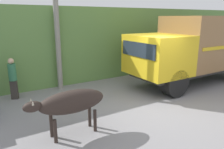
# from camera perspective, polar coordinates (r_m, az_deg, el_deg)

# --- Properties ---
(ground_plane) EXTENTS (60.00, 60.00, 0.00)m
(ground_plane) POSITION_cam_1_polar(r_m,az_deg,el_deg) (8.03, 11.77, -7.75)
(ground_plane) COLOR gray
(hillside_embankment) EXTENTS (32.00, 6.57, 3.50)m
(hillside_embankment) POSITION_cam_1_polar(r_m,az_deg,el_deg) (13.65, -9.20, 9.13)
(hillside_embankment) COLOR #608C47
(hillside_embankment) RESTS_ON ground_plane
(building_backdrop) EXTENTS (5.29, 2.70, 3.01)m
(building_backdrop) POSITION_cam_1_polar(r_m,az_deg,el_deg) (10.84, -25.97, 5.22)
(building_backdrop) COLOR #C6B793
(building_backdrop) RESTS_ON ground_plane
(cargo_truck) EXTENTS (6.85, 2.36, 3.09)m
(cargo_truck) POSITION_cam_1_polar(r_m,az_deg,el_deg) (11.10, 21.94, 6.86)
(cargo_truck) COLOR #2D2D2D
(cargo_truck) RESTS_ON ground_plane
(brown_cow) EXTENTS (2.10, 0.60, 1.22)m
(brown_cow) POSITION_cam_1_polar(r_m,az_deg,el_deg) (5.75, -10.65, -7.17)
(brown_cow) COLOR #2D231E
(brown_cow) RESTS_ON ground_plane
(pedestrian_on_hill) EXTENTS (0.38, 0.38, 1.58)m
(pedestrian_on_hill) POSITION_cam_1_polar(r_m,az_deg,el_deg) (8.96, -24.51, -0.51)
(pedestrian_on_hill) COLOR #38332D
(pedestrian_on_hill) RESTS_ON ground_plane
(utility_pole) EXTENTS (0.90, 0.22, 6.01)m
(utility_pole) POSITION_cam_1_polar(r_m,az_deg,el_deg) (9.47, -14.38, 14.84)
(utility_pole) COLOR gray
(utility_pole) RESTS_ON ground_plane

